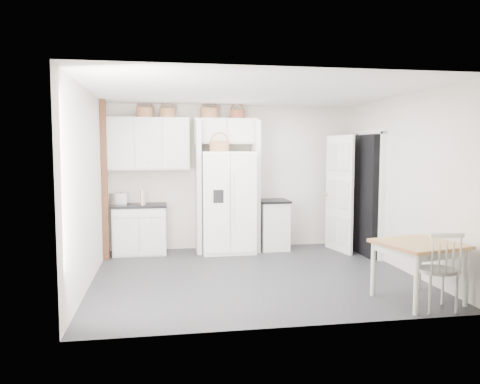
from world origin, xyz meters
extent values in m
plane|color=#222228|center=(0.00, 0.00, 0.00)|extent=(4.50, 4.50, 0.00)
plane|color=white|center=(0.00, 0.00, 2.60)|extent=(4.50, 4.50, 0.00)
plane|color=beige|center=(0.00, 2.00, 1.30)|extent=(4.50, 0.00, 4.50)
plane|color=beige|center=(-2.25, 0.00, 1.30)|extent=(0.00, 4.00, 4.00)
plane|color=beige|center=(2.25, 0.00, 1.30)|extent=(0.00, 4.00, 4.00)
cube|color=white|center=(-0.15, 1.61, 0.88)|extent=(0.91, 0.73, 1.77)
cube|color=beige|center=(-1.67, 1.70, 0.41)|extent=(0.89, 0.56, 0.82)
cube|color=beige|center=(0.70, 1.70, 0.43)|extent=(0.49, 0.58, 0.86)
cube|color=#995C3A|center=(1.70, -1.45, 0.35)|extent=(1.02, 1.02, 0.71)
cube|color=beige|center=(1.76, -1.75, 0.45)|extent=(0.47, 0.43, 0.89)
cube|color=black|center=(-1.67, 1.70, 0.84)|extent=(0.92, 0.60, 0.04)
cube|color=black|center=(0.70, 1.70, 0.88)|extent=(0.53, 0.62, 0.04)
cube|color=silver|center=(-2.01, 1.69, 0.96)|extent=(0.31, 0.20, 0.20)
cube|color=#B6222E|center=(-1.62, 1.62, 0.98)|extent=(0.06, 0.17, 0.24)
cube|color=beige|center=(-1.60, 1.62, 0.99)|extent=(0.07, 0.18, 0.26)
cylinder|color=#9A5830|center=(-1.56, 1.83, 2.44)|extent=(0.29, 0.29, 0.17)
cylinder|color=#9A5830|center=(-1.17, 1.83, 2.43)|extent=(0.28, 0.28, 0.16)
cylinder|color=#9A5830|center=(-0.44, 1.83, 2.44)|extent=(0.32, 0.32, 0.18)
cylinder|color=brown|center=(0.06, 1.83, 2.43)|extent=(0.26, 0.26, 0.15)
cylinder|color=#9A5830|center=(-0.30, 1.51, 1.86)|extent=(0.33, 0.33, 0.18)
cube|color=beige|center=(-1.50, 1.83, 1.90)|extent=(1.40, 0.34, 0.90)
cube|color=beige|center=(-0.15, 1.83, 2.12)|extent=(1.12, 0.34, 0.45)
cube|color=beige|center=(-0.66, 1.70, 1.15)|extent=(0.08, 0.60, 2.30)
cube|color=beige|center=(0.36, 1.70, 1.15)|extent=(0.08, 0.60, 2.30)
cube|color=#462C17|center=(-2.20, 1.35, 1.30)|extent=(0.09, 0.09, 2.60)
cube|color=black|center=(2.16, 1.00, 1.02)|extent=(0.18, 0.85, 2.05)
cube|color=white|center=(1.80, 1.33, 1.02)|extent=(0.21, 0.79, 2.05)
camera|label=1|loc=(-1.29, -6.46, 1.80)|focal=35.00mm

